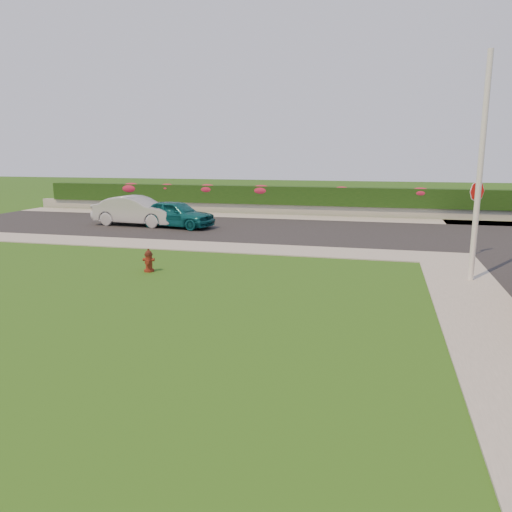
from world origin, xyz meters
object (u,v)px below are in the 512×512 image
(sedan_teal, at_px, (176,214))
(stop_sign, at_px, (476,200))
(sedan_silver, at_px, (137,211))
(utility_pole, at_px, (480,170))
(fire_hydrant, at_px, (149,261))

(sedan_teal, relative_size, stop_sign, 1.45)
(sedan_silver, bearing_deg, sedan_teal, -92.24)
(sedan_silver, height_order, utility_pole, utility_pole)
(fire_hydrant, bearing_deg, sedan_teal, 100.85)
(sedan_silver, bearing_deg, fire_hydrant, -146.76)
(fire_hydrant, xyz_separation_m, stop_sign, (10.29, 5.01, 1.69))
(fire_hydrant, xyz_separation_m, utility_pole, (9.66, 1.17, 2.86))
(utility_pole, bearing_deg, sedan_teal, 148.16)
(sedan_teal, height_order, sedan_silver, sedan_silver)
(fire_hydrant, height_order, sedan_teal, sedan_teal)
(utility_pole, bearing_deg, sedan_silver, 151.51)
(sedan_silver, distance_m, utility_pole, 17.01)
(stop_sign, bearing_deg, sedan_silver, 145.55)
(utility_pole, distance_m, stop_sign, 4.06)
(sedan_teal, bearing_deg, sedan_silver, 94.00)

